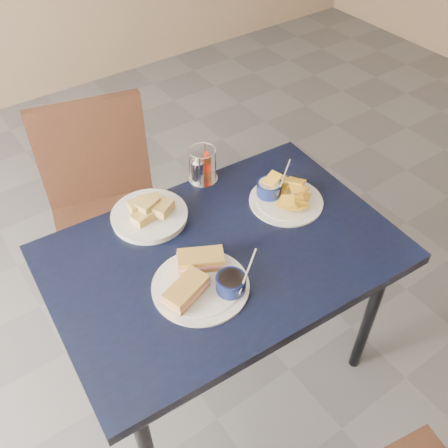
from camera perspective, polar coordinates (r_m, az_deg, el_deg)
ground at (r=2.35m, az=2.44°, el=-10.87°), size 6.00×6.00×0.00m
dining_table at (r=1.66m, az=-0.05°, el=-4.78°), size 1.15×0.80×0.75m
chair_far at (r=2.16m, az=-13.98°, el=2.66°), size 0.54×0.53×0.95m
sandwich_plate at (r=1.49m, az=-2.41°, el=-6.44°), size 0.31×0.29×0.12m
plantain_plate at (r=1.78m, az=6.53°, el=3.26°), size 0.26×0.26×0.12m
bread_basket at (r=1.71m, az=-8.53°, el=1.20°), size 0.26×0.26×0.08m
condiment_caddy at (r=1.84m, az=-2.61°, el=6.45°), size 0.11×0.11×0.14m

